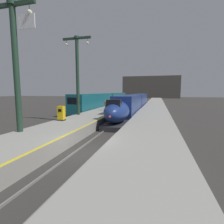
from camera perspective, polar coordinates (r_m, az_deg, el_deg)
The scene contains 17 objects.
ground_plane at distance 12.14m, azimuth -8.98°, elevation -13.65°, with size 260.00×260.00×0.00m, color #33302D.
platform_left at distance 36.38m, azimuth 1.02°, elevation 1.01°, with size 4.80×110.00×1.05m, color gray.
platform_right at distance 35.32m, azimuth 13.88°, elevation 0.63°, with size 4.80×110.00×1.05m, color gray.
platform_left_safety_stripe at distance 35.85m, azimuth 4.57°, elevation 1.75°, with size 0.20×107.80×0.01m, color yellow.
rail_main_left at distance 38.48m, azimuth 6.79°, elevation 0.58°, with size 0.08×110.00×0.12m, color slate.
rail_main_right at distance 38.30m, azimuth 9.01°, elevation 0.52°, with size 0.08×110.00×0.12m, color slate.
rail_secondary_left at distance 40.43m, azimuth -4.65°, elevation 0.91°, with size 0.08×110.00×0.12m, color slate.
rail_secondary_right at distance 39.95m, azimuth -2.62°, elevation 0.86°, with size 0.08×110.00×0.12m, color slate.
highspeed_train_main at distance 35.42m, azimuth 7.37°, elevation 3.07°, with size 2.92×37.92×3.60m.
regional_train_adjacent at distance 44.44m, azimuth -1.75°, elevation 4.14°, with size 2.85×36.60×3.80m.
station_column_near at distance 15.50m, azimuth -29.46°, elevation 16.30°, with size 4.00×0.68×9.80m.
station_column_mid at distance 24.14m, azimuth -11.48°, elevation 13.84°, with size 4.00×0.68×10.42m.
passenger_near_edge at distance 29.04m, azimuth -2.21°, elevation 2.52°, with size 0.25×0.57×1.69m.
passenger_mid_platform at distance 32.35m, azimuth -1.32°, elevation 2.97°, with size 0.35×0.53×1.69m.
rolling_suitcase at distance 28.41m, azimuth 1.01°, elevation 1.04°, with size 0.40×0.22×0.98m.
ticket_machine_yellow at distance 19.63m, azimuth -16.57°, elevation -0.59°, with size 0.76×0.62×1.60m.
terminus_back_wall at distance 112.50m, azimuth 12.73°, elevation 8.11°, with size 36.00×2.00×14.00m, color #4C4742.
Camera 1 is at (4.68, -10.37, 4.24)m, focal length 27.38 mm.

